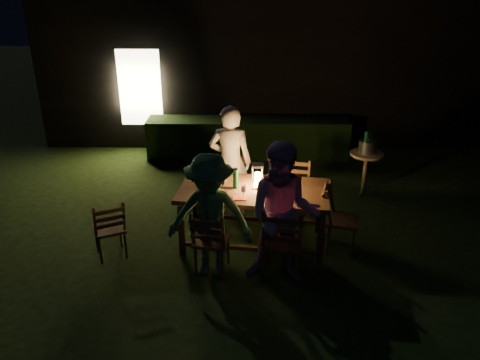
{
  "coord_description": "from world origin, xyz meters",
  "views": [
    {
      "loc": [
        -0.56,
        -5.65,
        3.59
      ],
      "look_at": [
        -0.63,
        0.46,
        0.88
      ],
      "focal_mm": 35.0,
      "sensor_mm": 36.0,
      "label": 1
    }
  ],
  "objects_px": {
    "dining_table": "(253,194)",
    "ice_bucket": "(368,147)",
    "chair_end": "(340,230)",
    "bottle_bucket_b": "(370,143)",
    "chair_spare": "(110,238)",
    "lantern": "(258,177)",
    "chair_far_right": "(293,203)",
    "side_table": "(366,158)",
    "bottle_bucket_a": "(365,145)",
    "person_opp_right": "(283,215)",
    "person_house_side": "(230,162)",
    "chair_near_left": "(212,251)",
    "person_opp_left": "(210,217)",
    "chair_near_right": "(282,254)",
    "bottle_table": "(236,179)",
    "chair_far_left": "(230,198)"
  },
  "relations": [
    {
      "from": "chair_near_left",
      "to": "ice_bucket",
      "type": "distance_m",
      "value": 3.51
    },
    {
      "from": "bottle_bucket_b",
      "to": "chair_spare",
      "type": "bearing_deg",
      "value": -152.23
    },
    {
      "from": "dining_table",
      "to": "ice_bucket",
      "type": "distance_m",
      "value": 2.59
    },
    {
      "from": "dining_table",
      "to": "ice_bucket",
      "type": "height_order",
      "value": "ice_bucket"
    },
    {
      "from": "lantern",
      "to": "bottle_table",
      "type": "xyz_separation_m",
      "value": [
        -0.3,
        -0.01,
        -0.02
      ]
    },
    {
      "from": "person_house_side",
      "to": "chair_near_left",
      "type": "bearing_deg",
      "value": 89.95
    },
    {
      "from": "chair_end",
      "to": "ice_bucket",
      "type": "height_order",
      "value": "chair_end"
    },
    {
      "from": "dining_table",
      "to": "chair_spare",
      "type": "xyz_separation_m",
      "value": [
        -1.95,
        -0.38,
        -0.49
      ]
    },
    {
      "from": "lantern",
      "to": "dining_table",
      "type": "bearing_deg",
      "value": -142.04
    },
    {
      "from": "person_opp_right",
      "to": "bottle_bucket_a",
      "type": "distance_m",
      "value": 2.96
    },
    {
      "from": "chair_spare",
      "to": "lantern",
      "type": "relative_size",
      "value": 2.62
    },
    {
      "from": "person_opp_left",
      "to": "bottle_table",
      "type": "distance_m",
      "value": 0.86
    },
    {
      "from": "chair_far_right",
      "to": "chair_spare",
      "type": "height_order",
      "value": "chair_far_right"
    },
    {
      "from": "chair_near_left",
      "to": "person_opp_right",
      "type": "distance_m",
      "value": 1.1
    },
    {
      "from": "bottle_bucket_a",
      "to": "chair_near_left",
      "type": "bearing_deg",
      "value": -136.47
    },
    {
      "from": "side_table",
      "to": "chair_near_left",
      "type": "bearing_deg",
      "value": -136.56
    },
    {
      "from": "chair_far_left",
      "to": "lantern",
      "type": "relative_size",
      "value": 2.9
    },
    {
      "from": "bottle_table",
      "to": "person_house_side",
      "type": "bearing_deg",
      "value": 96.67
    },
    {
      "from": "chair_near_left",
      "to": "side_table",
      "type": "xyz_separation_m",
      "value": [
        2.51,
        2.38,
        0.38
      ]
    },
    {
      "from": "chair_spare",
      "to": "bottle_bucket_b",
      "type": "distance_m",
      "value": 4.54
    },
    {
      "from": "person_opp_left",
      "to": "ice_bucket",
      "type": "relative_size",
      "value": 5.51
    },
    {
      "from": "chair_near_left",
      "to": "chair_far_right",
      "type": "distance_m",
      "value": 1.84
    },
    {
      "from": "chair_far_right",
      "to": "person_opp_left",
      "type": "height_order",
      "value": "person_opp_left"
    },
    {
      "from": "dining_table",
      "to": "bottle_bucket_a",
      "type": "height_order",
      "value": "bottle_bucket_a"
    },
    {
      "from": "chair_far_right",
      "to": "lantern",
      "type": "distance_m",
      "value": 1.13
    },
    {
      "from": "chair_near_right",
      "to": "ice_bucket",
      "type": "xyz_separation_m",
      "value": [
        1.62,
        2.49,
        0.55
      ]
    },
    {
      "from": "bottle_bucket_a",
      "to": "bottle_bucket_b",
      "type": "height_order",
      "value": "same"
    },
    {
      "from": "bottle_bucket_b",
      "to": "dining_table",
      "type": "bearing_deg",
      "value": -139.74
    },
    {
      "from": "chair_near_left",
      "to": "chair_far_left",
      "type": "distance_m",
      "value": 1.54
    },
    {
      "from": "chair_near_right",
      "to": "bottle_table",
      "type": "relative_size",
      "value": 3.88
    },
    {
      "from": "dining_table",
      "to": "chair_end",
      "type": "relative_size",
      "value": 2.17
    },
    {
      "from": "dining_table",
      "to": "person_opp_left",
      "type": "height_order",
      "value": "person_opp_left"
    },
    {
      "from": "person_house_side",
      "to": "bottle_bucket_a",
      "type": "xyz_separation_m",
      "value": [
        2.27,
        0.76,
        0.02
      ]
    },
    {
      "from": "chair_spare",
      "to": "side_table",
      "type": "distance_m",
      "value": 4.45
    },
    {
      "from": "chair_near_left",
      "to": "person_opp_right",
      "type": "height_order",
      "value": "person_opp_right"
    },
    {
      "from": "lantern",
      "to": "bottle_bucket_b",
      "type": "distance_m",
      "value": 2.58
    },
    {
      "from": "dining_table",
      "to": "lantern",
      "type": "xyz_separation_m",
      "value": [
        0.06,
        0.04,
        0.24
      ]
    },
    {
      "from": "lantern",
      "to": "bottle_table",
      "type": "height_order",
      "value": "lantern"
    },
    {
      "from": "bottle_bucket_a",
      "to": "bottle_bucket_b",
      "type": "xyz_separation_m",
      "value": [
        0.1,
        0.08,
        0.0
      ]
    },
    {
      "from": "side_table",
      "to": "person_opp_left",
      "type": "bearing_deg",
      "value": -136.02
    },
    {
      "from": "chair_far_left",
      "to": "dining_table",
      "type": "bearing_deg",
      "value": 114.49
    },
    {
      "from": "chair_near_left",
      "to": "person_house_side",
      "type": "bearing_deg",
      "value": 94.27
    },
    {
      "from": "chair_near_right",
      "to": "chair_far_right",
      "type": "height_order",
      "value": "chair_near_right"
    },
    {
      "from": "person_opp_left",
      "to": "side_table",
      "type": "distance_m",
      "value": 3.5
    },
    {
      "from": "chair_far_right",
      "to": "side_table",
      "type": "height_order",
      "value": "chair_far_right"
    },
    {
      "from": "person_opp_right",
      "to": "side_table",
      "type": "xyz_separation_m",
      "value": [
        1.63,
        2.54,
        -0.24
      ]
    },
    {
      "from": "person_opp_right",
      "to": "ice_bucket",
      "type": "relative_size",
      "value": 6.12
    },
    {
      "from": "chair_near_left",
      "to": "chair_far_right",
      "type": "height_order",
      "value": "same"
    },
    {
      "from": "chair_near_left",
      "to": "lantern",
      "type": "relative_size",
      "value": 2.76
    },
    {
      "from": "dining_table",
      "to": "lantern",
      "type": "distance_m",
      "value": 0.25
    }
  ]
}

